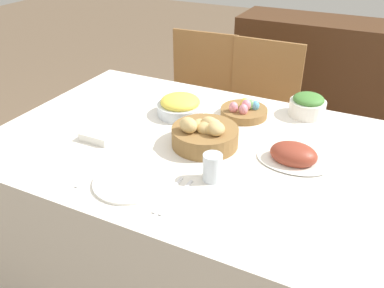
{
  "coord_description": "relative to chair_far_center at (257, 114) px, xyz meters",
  "views": [
    {
      "loc": [
        0.58,
        -1.23,
        1.56
      ],
      "look_at": [
        0.01,
        -0.08,
        0.81
      ],
      "focal_mm": 38.0,
      "sensor_mm": 36.0,
      "label": 1
    }
  ],
  "objects": [
    {
      "name": "ground_plane",
      "position": [
        0.03,
        -0.88,
        -0.5
      ],
      "size": [
        12.0,
        12.0,
        0.0
      ],
      "primitive_type": "plane",
      "color": "brown"
    },
    {
      "name": "dining_table",
      "position": [
        0.03,
        -0.88,
        -0.12
      ],
      "size": [
        1.61,
        1.05,
        0.77
      ],
      "color": "white",
      "rests_on": "ground"
    },
    {
      "name": "chair_far_center",
      "position": [
        0.0,
        0.0,
        0.0
      ],
      "size": [
        0.42,
        0.42,
        0.91
      ],
      "rotation": [
        0.0,
        0.0,
        -0.0
      ],
      "color": "olive",
      "rests_on": "ground"
    },
    {
      "name": "chair_far_left",
      "position": [
        -0.39,
        -0.0,
        0.0
      ],
      "size": [
        0.45,
        0.45,
        0.91
      ],
      "rotation": [
        0.0,
        0.0,
        0.06
      ],
      "color": "olive",
      "rests_on": "ground"
    },
    {
      "name": "sideboard",
      "position": [
        0.32,
        0.88,
        -0.06
      ],
      "size": [
        1.46,
        0.44,
        0.89
      ],
      "color": "#4C2D19",
      "rests_on": "ground"
    },
    {
      "name": "bread_basket",
      "position": [
        0.06,
        -0.88,
        0.32
      ],
      "size": [
        0.25,
        0.25,
        0.13
      ],
      "color": "olive",
      "rests_on": "dining_table"
    },
    {
      "name": "egg_basket",
      "position": [
        0.11,
        -0.57,
        0.29
      ],
      "size": [
        0.2,
        0.2,
        0.08
      ],
      "color": "olive",
      "rests_on": "dining_table"
    },
    {
      "name": "ham_platter",
      "position": [
        0.39,
        -0.85,
        0.29
      ],
      "size": [
        0.26,
        0.18,
        0.08
      ],
      "color": "white",
      "rests_on": "dining_table"
    },
    {
      "name": "pineapple_bowl",
      "position": [
        -0.15,
        -0.68,
        0.31
      ],
      "size": [
        0.2,
        0.2,
        0.09
      ],
      "color": "silver",
      "rests_on": "dining_table"
    },
    {
      "name": "green_salad_bowl",
      "position": [
        0.35,
        -0.44,
        0.31
      ],
      "size": [
        0.16,
        0.16,
        0.1
      ],
      "color": "white",
      "rests_on": "dining_table"
    },
    {
      "name": "dinner_plate",
      "position": [
        -0.06,
        -1.22,
        0.27
      ],
      "size": [
        0.24,
        0.24,
        0.01
      ],
      "color": "white",
      "rests_on": "dining_table"
    },
    {
      "name": "fork",
      "position": [
        -0.2,
        -1.22,
        0.27
      ],
      "size": [
        0.02,
        0.2,
        0.0
      ],
      "rotation": [
        0.0,
        0.0,
        0.04
      ],
      "color": "silver",
      "rests_on": "dining_table"
    },
    {
      "name": "knife",
      "position": [
        0.09,
        -1.22,
        0.27
      ],
      "size": [
        0.02,
        0.2,
        0.0
      ],
      "rotation": [
        0.0,
        0.0,
        0.04
      ],
      "color": "silver",
      "rests_on": "dining_table"
    },
    {
      "name": "spoon",
      "position": [
        0.12,
        -1.22,
        0.27
      ],
      "size": [
        0.02,
        0.2,
        0.0
      ],
      "rotation": [
        0.0,
        0.0,
        -0.04
      ],
      "color": "silver",
      "rests_on": "dining_table"
    },
    {
      "name": "drinking_cup",
      "position": [
        0.18,
        -1.08,
        0.31
      ],
      "size": [
        0.07,
        0.07,
        0.1
      ],
      "color": "silver",
      "rests_on": "dining_table"
    },
    {
      "name": "butter_dish",
      "position": [
        -0.33,
        -1.03,
        0.28
      ],
      "size": [
        0.13,
        0.08,
        0.03
      ],
      "color": "white",
      "rests_on": "dining_table"
    }
  ]
}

